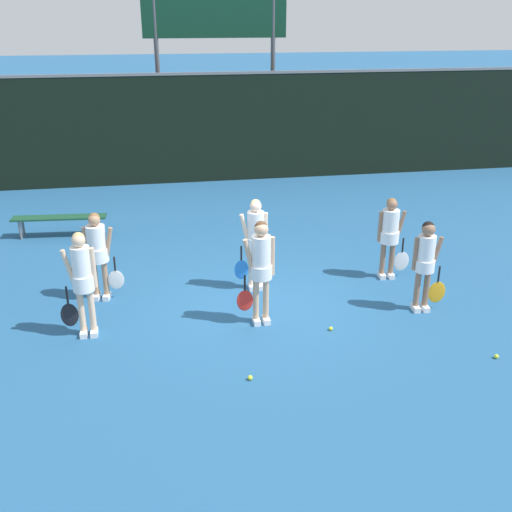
% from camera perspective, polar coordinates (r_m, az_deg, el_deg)
% --- Properties ---
extents(ground_plane, '(140.00, 140.00, 0.00)m').
position_cam_1_polar(ground_plane, '(10.77, 0.18, -4.41)').
color(ground_plane, '#235684').
extents(fence_windscreen, '(60.00, 0.08, 3.23)m').
position_cam_1_polar(fence_windscreen, '(18.29, -4.66, 12.06)').
color(fence_windscreen, black).
rests_on(fence_windscreen, ground_plane).
extents(scoreboard, '(4.37, 0.15, 5.67)m').
position_cam_1_polar(scoreboard, '(19.37, -3.92, 21.13)').
color(scoreboard, '#515156').
rests_on(scoreboard, ground_plane).
extents(bench_courtside, '(2.14, 0.53, 0.47)m').
position_cam_1_polar(bench_courtside, '(14.51, -18.23, 3.36)').
color(bench_courtside, '#19472D').
rests_on(bench_courtside, ground_plane).
extents(player_0, '(0.62, 0.34, 1.75)m').
position_cam_1_polar(player_0, '(9.67, -16.23, -1.90)').
color(player_0, beige).
rests_on(player_0, ground_plane).
extents(player_1, '(0.63, 0.36, 1.78)m').
position_cam_1_polar(player_1, '(9.65, 0.46, -0.73)').
color(player_1, tan).
rests_on(player_1, ground_plane).
extents(player_2, '(0.64, 0.34, 1.62)m').
position_cam_1_polar(player_2, '(10.52, 15.85, -0.29)').
color(player_2, '#8C664C').
rests_on(player_2, ground_plane).
extents(player_3, '(0.65, 0.38, 1.62)m').
position_cam_1_polar(player_3, '(10.89, -14.86, 0.63)').
color(player_3, tan).
rests_on(player_3, ground_plane).
extents(player_4, '(0.62, 0.35, 1.74)m').
position_cam_1_polar(player_4, '(10.91, -0.06, 1.79)').
color(player_4, beige).
rests_on(player_4, ground_plane).
extents(player_5, '(0.66, 0.37, 1.61)m').
position_cam_1_polar(player_5, '(11.70, 12.64, 2.25)').
color(player_5, '#8C664C').
rests_on(player_5, ground_plane).
extents(tennis_ball_0, '(0.07, 0.07, 0.07)m').
position_cam_1_polar(tennis_ball_0, '(10.91, -0.62, -3.85)').
color(tennis_ball_0, '#CCE033').
rests_on(tennis_ball_0, ground_plane).
extents(tennis_ball_1, '(0.07, 0.07, 0.07)m').
position_cam_1_polar(tennis_ball_1, '(12.06, -16.14, -2.13)').
color(tennis_ball_1, '#CCE033').
rests_on(tennis_ball_1, ground_plane).
extents(tennis_ball_2, '(0.07, 0.07, 0.07)m').
position_cam_1_polar(tennis_ball_2, '(9.80, 21.92, -8.86)').
color(tennis_ball_2, '#CCE033').
rests_on(tennis_ball_2, ground_plane).
extents(tennis_ball_3, '(0.07, 0.07, 0.07)m').
position_cam_1_polar(tennis_ball_3, '(8.63, -0.56, -11.51)').
color(tennis_ball_3, '#CCE033').
rests_on(tennis_ball_3, ground_plane).
extents(tennis_ball_4, '(0.07, 0.07, 0.07)m').
position_cam_1_polar(tennis_ball_4, '(9.92, 7.14, -6.88)').
color(tennis_ball_4, '#CCE033').
rests_on(tennis_ball_4, ground_plane).
extents(tennis_ball_5, '(0.07, 0.07, 0.07)m').
position_cam_1_polar(tennis_ball_5, '(12.56, -16.38, -1.18)').
color(tennis_ball_5, '#CCE033').
rests_on(tennis_ball_5, ground_plane).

